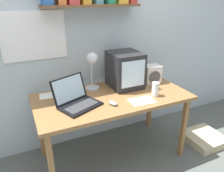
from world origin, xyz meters
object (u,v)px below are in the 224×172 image
object	(u,v)px
corner_desk	(112,101)
juice_glass	(155,90)
desk_lamp	(92,65)
printed_handout	(142,101)
space_heater	(152,74)
floor_cushion	(204,138)
laptop	(76,98)
loose_paper_near_laptop	(52,95)
computer_mouse	(113,103)
crt_monitor	(125,70)

from	to	relation	value
corner_desk	juice_glass	size ratio (longest dim) A/B	10.66
desk_lamp	printed_handout	bearing A→B (deg)	-40.97
printed_handout	space_heater	bearing A→B (deg)	45.60
juice_glass	floor_cushion	bearing A→B (deg)	-5.65
laptop	juice_glass	bearing A→B (deg)	-33.95
desk_lamp	juice_glass	xyz separation A→B (m)	(0.51, -0.38, -0.22)
laptop	printed_handout	xyz separation A→B (m)	(0.58, -0.19, -0.06)
space_heater	loose_paper_near_laptop	xyz separation A→B (m)	(-1.08, 0.13, -0.10)
laptop	juice_glass	size ratio (longest dim) A/B	3.11
space_heater	loose_paper_near_laptop	size ratio (longest dim) A/B	0.77
computer_mouse	juice_glass	bearing A→B (deg)	-0.96
computer_mouse	corner_desk	bearing A→B (deg)	67.53
computer_mouse	floor_cushion	world-z (taller)	computer_mouse
loose_paper_near_laptop	printed_handout	size ratio (longest dim) A/B	1.06
desk_lamp	computer_mouse	world-z (taller)	desk_lamp
corner_desk	computer_mouse	bearing A→B (deg)	-112.47
computer_mouse	loose_paper_near_laptop	bearing A→B (deg)	136.90
computer_mouse	floor_cushion	distance (m)	1.37
floor_cushion	computer_mouse	bearing A→B (deg)	176.14
floor_cushion	loose_paper_near_laptop	bearing A→B (deg)	162.73
juice_glass	floor_cushion	distance (m)	1.05
computer_mouse	loose_paper_near_laptop	size ratio (longest dim) A/B	0.45
printed_handout	floor_cushion	world-z (taller)	printed_handout
floor_cushion	space_heater	bearing A→B (deg)	145.98
laptop	corner_desk	bearing A→B (deg)	-16.89
space_heater	printed_handout	size ratio (longest dim) A/B	0.81
juice_glass	printed_handout	xyz separation A→B (m)	(-0.17, -0.04, -0.06)
desk_lamp	laptop	bearing A→B (deg)	-126.73
corner_desk	loose_paper_near_laptop	world-z (taller)	loose_paper_near_laptop
juice_glass	floor_cushion	size ratio (longest dim) A/B	0.34
space_heater	desk_lamp	bearing A→B (deg)	-178.31
space_heater	laptop	bearing A→B (deg)	-162.62
laptop	desk_lamp	xyz separation A→B (m)	(0.25, 0.23, 0.22)
desk_lamp	crt_monitor	bearing A→B (deg)	5.41
corner_desk	floor_cushion	xyz separation A→B (m)	(1.11, -0.26, -0.62)
computer_mouse	loose_paper_near_laptop	world-z (taller)	computer_mouse
laptop	computer_mouse	size ratio (longest dim) A/B	3.75
desk_lamp	floor_cushion	distance (m)	1.63
space_heater	printed_handout	distance (m)	0.50
loose_paper_near_laptop	printed_handout	xyz separation A→B (m)	(0.74, -0.48, 0.00)
corner_desk	laptop	size ratio (longest dim) A/B	3.43
crt_monitor	computer_mouse	xyz separation A→B (m)	(-0.30, -0.34, -0.17)
desk_lamp	printed_handout	world-z (taller)	desk_lamp
laptop	computer_mouse	bearing A→B (deg)	-47.58
corner_desk	crt_monitor	bearing A→B (deg)	35.10
floor_cushion	corner_desk	bearing A→B (deg)	166.81
loose_paper_near_laptop	floor_cushion	bearing A→B (deg)	-17.27
juice_glass	loose_paper_near_laptop	size ratio (longest dim) A/B	0.54
crt_monitor	computer_mouse	world-z (taller)	crt_monitor
laptop	space_heater	xyz separation A→B (m)	(0.92, 0.16, 0.04)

